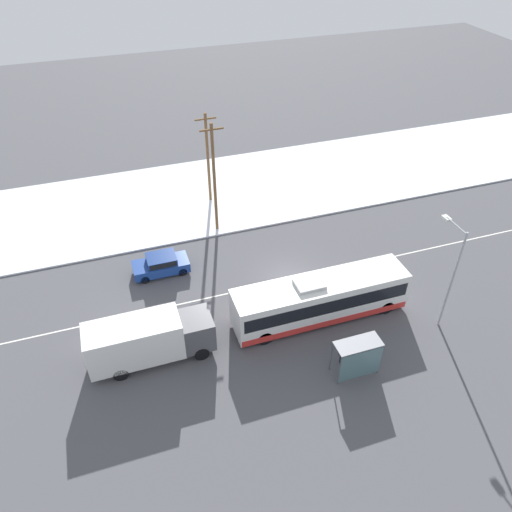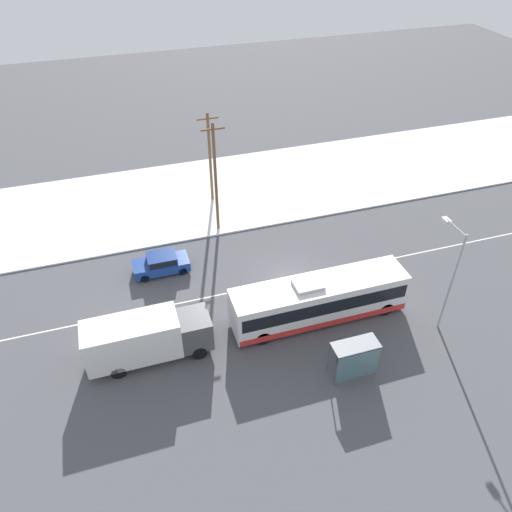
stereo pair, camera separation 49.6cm
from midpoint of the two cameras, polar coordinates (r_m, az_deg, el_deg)
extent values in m
plane|color=#4C4C51|center=(36.38, 3.40, -2.74)|extent=(120.00, 120.00, 0.00)
cube|color=silver|center=(46.82, -2.66, 7.64)|extent=(80.00, 13.15, 0.12)
cube|color=silver|center=(36.38, 3.40, -2.74)|extent=(60.00, 0.12, 0.00)
cube|color=white|center=(32.72, 6.92, -4.82)|extent=(11.62, 2.55, 2.68)
cube|color=black|center=(32.51, 6.97, -4.40)|extent=(11.16, 2.57, 1.02)
cube|color=red|center=(33.48, 6.78, -6.20)|extent=(11.51, 2.57, 0.48)
cube|color=#B2B2B2|center=(31.45, 5.67, -3.22)|extent=(1.80, 1.40, 0.24)
cylinder|color=black|center=(34.55, 14.27, -5.69)|extent=(1.00, 0.28, 1.00)
cylinder|color=black|center=(35.92, 12.49, -3.35)|extent=(1.00, 0.28, 1.00)
cylinder|color=black|center=(31.57, 0.55, -9.32)|extent=(1.00, 0.28, 1.00)
cylinder|color=black|center=(33.07, -0.74, -6.58)|extent=(1.00, 0.28, 1.00)
cube|color=silver|center=(30.54, -14.20, -9.41)|extent=(5.56, 2.30, 2.61)
cube|color=#4C4C51|center=(30.89, -7.25, -8.36)|extent=(1.90, 2.19, 2.03)
cube|color=black|center=(30.70, -5.61, -7.46)|extent=(0.06, 1.96, 0.89)
cylinder|color=black|center=(30.98, -6.67, -11.02)|extent=(0.90, 0.26, 0.90)
cylinder|color=black|center=(32.35, -7.51, -8.41)|extent=(0.90, 0.26, 0.90)
cylinder|color=black|center=(30.89, -15.65, -12.85)|extent=(0.90, 0.26, 0.90)
cylinder|color=black|center=(32.26, -16.03, -10.14)|extent=(0.90, 0.26, 0.90)
cube|color=navy|center=(37.29, -11.18, -1.16)|extent=(4.05, 1.80, 0.73)
cube|color=navy|center=(36.91, -11.15, -0.36)|extent=(2.11, 1.66, 0.54)
cube|color=black|center=(36.90, -11.15, -0.35)|extent=(1.94, 1.69, 0.43)
cylinder|color=black|center=(36.80, -12.95, -2.63)|extent=(0.64, 0.22, 0.64)
cylinder|color=black|center=(38.03, -13.29, -1.15)|extent=(0.64, 0.22, 0.64)
cylinder|color=black|center=(36.96, -8.77, -1.78)|extent=(0.64, 0.22, 0.64)
cylinder|color=black|center=(38.19, -9.24, -0.34)|extent=(0.64, 0.22, 0.64)
cylinder|color=#23232D|center=(31.06, 9.15, -11.44)|extent=(0.11, 0.11, 0.72)
cylinder|color=#23232D|center=(31.13, 9.51, -11.33)|extent=(0.11, 0.11, 0.72)
cube|color=black|center=(30.60, 9.46, -10.58)|extent=(0.37, 0.20, 0.59)
sphere|color=tan|center=(30.29, 9.54, -10.06)|extent=(0.25, 0.25, 0.25)
cylinder|color=black|center=(30.55, 9.05, -10.74)|extent=(0.09, 0.09, 0.56)
cylinder|color=black|center=(30.71, 9.85, -10.51)|extent=(0.09, 0.09, 0.56)
cube|color=gray|center=(29.26, 11.15, -9.81)|extent=(2.72, 1.20, 0.06)
cube|color=slate|center=(29.81, 11.40, -12.09)|extent=(2.61, 0.04, 2.16)
cylinder|color=#474C51|center=(29.99, 8.11, -11.27)|extent=(0.08, 0.08, 2.34)
cylinder|color=#474C51|center=(30.97, 12.59, -9.94)|extent=(0.08, 0.08, 2.34)
cylinder|color=#474C51|center=(29.37, 9.05, -12.82)|extent=(0.08, 0.08, 2.34)
cylinder|color=#474C51|center=(30.37, 13.61, -11.39)|extent=(0.08, 0.08, 2.34)
cylinder|color=#9EA3A8|center=(32.70, 21.05, -2.77)|extent=(0.14, 0.14, 7.40)
cylinder|color=#9EA3A8|center=(31.22, 21.52, 3.24)|extent=(0.10, 1.88, 0.10)
cube|color=silver|center=(31.84, 20.53, 4.07)|extent=(0.36, 0.60, 0.16)
cylinder|color=brown|center=(39.05, -5.14, 8.63)|extent=(0.24, 0.24, 9.29)
cube|color=brown|center=(37.20, -5.51, 14.20)|extent=(1.80, 0.12, 0.12)
cylinder|color=brown|center=(43.40, -5.84, 10.94)|extent=(0.24, 0.24, 8.18)
cube|color=brown|center=(41.90, -6.16, 15.31)|extent=(1.80, 0.12, 0.12)
camera|label=1|loc=(0.25, -90.39, -0.31)|focal=35.00mm
camera|label=2|loc=(0.25, 89.61, 0.31)|focal=35.00mm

